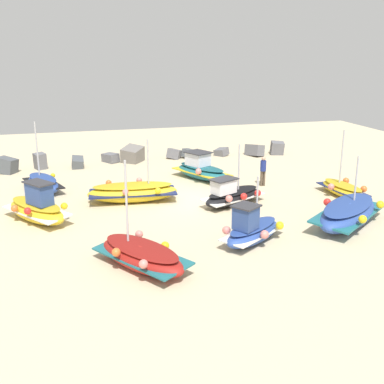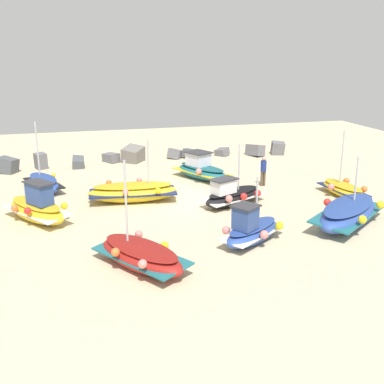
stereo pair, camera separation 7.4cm
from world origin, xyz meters
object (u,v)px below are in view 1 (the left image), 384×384
at_px(fishing_boat_4, 141,255).
at_px(fishing_boat_8, 252,230).
at_px(fishing_boat_6, 201,170).
at_px(fishing_boat_7, 348,213).
at_px(fishing_boat_1, 37,208).
at_px(fishing_boat_2, 343,189).
at_px(fishing_boat_5, 43,183).
at_px(fishing_boat_0, 133,192).
at_px(fishing_boat_3, 232,195).
at_px(person_walking, 263,169).

distance_m(fishing_boat_4, fishing_boat_8, 4.66).
bearing_deg(fishing_boat_6, fishing_boat_7, 176.02).
bearing_deg(fishing_boat_1, fishing_boat_6, 84.01).
bearing_deg(fishing_boat_2, fishing_boat_5, -112.35).
height_order(fishing_boat_0, fishing_boat_1, fishing_boat_0).
xyz_separation_m(fishing_boat_1, fishing_boat_2, (15.16, -0.11, -0.25)).
distance_m(fishing_boat_0, fishing_boat_3, 4.94).
relative_size(fishing_boat_0, fishing_boat_6, 1.13).
height_order(fishing_boat_5, fishing_boat_8, fishing_boat_5).
relative_size(fishing_boat_4, fishing_boat_5, 1.10).
bearing_deg(person_walking, fishing_boat_3, -47.96).
relative_size(fishing_boat_3, fishing_boat_8, 1.13).
height_order(fishing_boat_0, person_walking, fishing_boat_0).
height_order(fishing_boat_3, person_walking, fishing_boat_3).
bearing_deg(fishing_boat_0, person_walking, -167.37).
height_order(fishing_boat_3, fishing_boat_6, fishing_boat_3).
relative_size(fishing_boat_7, person_walking, 2.90).
bearing_deg(fishing_boat_6, fishing_boat_0, 98.73).
distance_m(fishing_boat_1, fishing_boat_3, 9.08).
height_order(fishing_boat_0, fishing_boat_8, fishing_boat_0).
distance_m(fishing_boat_0, fishing_boat_8, 7.51).
distance_m(fishing_boat_5, fishing_boat_8, 12.57).
height_order(fishing_boat_1, fishing_boat_6, fishing_boat_1).
distance_m(fishing_boat_5, fishing_boat_7, 15.60).
bearing_deg(fishing_boat_3, fishing_boat_4, 21.82).
distance_m(fishing_boat_5, person_walking, 11.97).
relative_size(fishing_boat_4, fishing_boat_8, 1.25).
bearing_deg(person_walking, fishing_boat_8, -28.75).
relative_size(fishing_boat_3, fishing_boat_7, 0.77).
bearing_deg(fishing_boat_5, fishing_boat_6, 71.56).
relative_size(fishing_boat_0, fishing_boat_1, 1.21).
bearing_deg(fishing_boat_0, fishing_boat_4, 89.10).
bearing_deg(person_walking, fishing_boat_2, 46.74).
distance_m(fishing_boat_3, fishing_boat_7, 5.54).
distance_m(fishing_boat_6, person_walking, 3.75).
xyz_separation_m(fishing_boat_8, person_walking, (3.68, 7.48, 0.42)).
bearing_deg(fishing_boat_4, fishing_boat_6, 121.46).
xyz_separation_m(fishing_boat_1, fishing_boat_3, (9.08, -0.06, -0.10)).
distance_m(fishing_boat_2, fishing_boat_7, 4.49).
relative_size(fishing_boat_5, fishing_boat_6, 0.91).
distance_m(fishing_boat_3, fishing_boat_6, 5.12).
bearing_deg(fishing_boat_2, fishing_boat_4, -67.69).
bearing_deg(fishing_boat_4, fishing_boat_5, 165.97).
xyz_separation_m(fishing_boat_2, fishing_boat_8, (-6.95, -4.66, 0.17)).
xyz_separation_m(fishing_boat_0, fishing_boat_8, (3.72, -6.53, 0.04)).
bearing_deg(fishing_boat_6, fishing_boat_4, 126.37).
distance_m(fishing_boat_0, fishing_boat_2, 10.84).
height_order(fishing_boat_4, fishing_boat_6, fishing_boat_4).
bearing_deg(fishing_boat_5, fishing_boat_8, 20.25).
xyz_separation_m(fishing_boat_0, fishing_boat_3, (4.59, -1.81, 0.01)).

